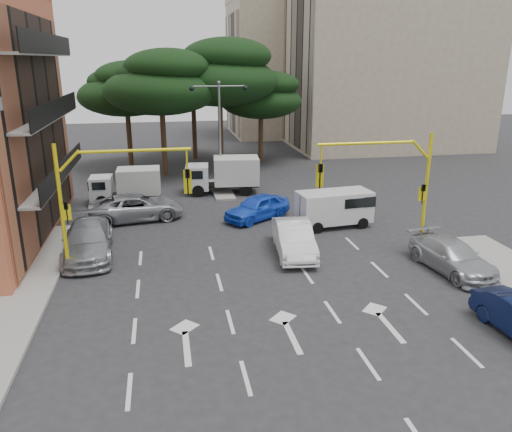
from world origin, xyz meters
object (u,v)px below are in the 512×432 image
(car_silver_cross_a, at_px, (137,207))
(box_truck_a, at_px, (126,186))
(car_silver_parked, at_px, (452,256))
(signal_mast_left, at_px, (103,191))
(van_white, at_px, (334,209))
(signal_mast_right, at_px, (393,178))
(car_blue_compact, at_px, (257,207))
(car_white_hatch, at_px, (294,238))
(car_silver_wagon, at_px, (88,240))
(box_truck_b, at_px, (223,175))
(street_lamp_center, at_px, (220,117))

(car_silver_cross_a, xyz_separation_m, box_truck_a, (-0.81, 4.12, 0.37))
(car_silver_parked, bearing_deg, signal_mast_left, 163.42)
(box_truck_a, bearing_deg, van_white, -121.06)
(signal_mast_right, xyz_separation_m, car_blue_compact, (-5.46, 6.61, -3.13))
(van_white, bearing_deg, car_blue_compact, -123.30)
(car_white_hatch, height_order, van_white, van_white)
(car_silver_wagon, relative_size, car_silver_parked, 1.15)
(car_blue_compact, xyz_separation_m, box_truck_b, (-1.26, 6.63, 0.56))
(car_blue_compact, distance_m, van_white, 4.66)
(car_white_hatch, distance_m, car_silver_cross_a, 10.71)
(car_blue_compact, bearing_deg, signal_mast_right, 6.22)
(car_silver_parked, bearing_deg, van_white, 107.41)
(car_white_hatch, distance_m, box_truck_b, 12.69)
(signal_mast_left, height_order, box_truck_b, signal_mast_left)
(car_silver_cross_a, height_order, van_white, van_white)
(car_silver_cross_a, bearing_deg, car_silver_wagon, 149.98)
(car_blue_compact, height_order, car_silver_parked, car_blue_compact)
(street_lamp_center, bearing_deg, car_silver_parked, -62.49)
(signal_mast_left, xyz_separation_m, box_truck_b, (6.89, 13.24, -2.57))
(signal_mast_right, relative_size, box_truck_a, 1.27)
(signal_mast_left, height_order, box_truck_a, signal_mast_left)
(car_silver_parked, xyz_separation_m, van_white, (-3.22, 7.18, 0.35))
(car_blue_compact, relative_size, box_truck_b, 0.83)
(car_silver_cross_a, distance_m, car_silver_parked, 18.01)
(signal_mast_right, height_order, signal_mast_left, same)
(van_white, xyz_separation_m, box_truck_b, (-5.40, 8.75, 0.25))
(car_silver_cross_a, bearing_deg, car_blue_compact, -109.20)
(car_silver_cross_a, bearing_deg, car_silver_parked, -135.17)
(signal_mast_left, height_order, car_white_hatch, signal_mast_left)
(car_white_hatch, distance_m, box_truck_a, 14.29)
(box_truck_b, bearing_deg, car_blue_compact, -163.80)
(car_silver_wagon, xyz_separation_m, car_silver_parked, (16.70, -5.00, -0.11))
(car_white_hatch, bearing_deg, street_lamp_center, 104.99)
(car_silver_cross_a, xyz_separation_m, van_white, (11.36, -3.40, 0.27))
(signal_mast_right, relative_size, signal_mast_left, 1.00)
(car_silver_wagon, bearing_deg, van_white, 5.39)
(car_silver_wagon, bearing_deg, street_lamp_center, 51.84)
(car_white_hatch, height_order, car_blue_compact, car_white_hatch)
(street_lamp_center, relative_size, box_truck_a, 1.65)
(box_truck_a, bearing_deg, car_blue_compact, -123.26)
(signal_mast_right, height_order, car_silver_cross_a, signal_mast_right)
(signal_mast_left, xyz_separation_m, car_white_hatch, (8.88, 0.72, -3.07))
(car_white_hatch, xyz_separation_m, car_silver_wagon, (-10.08, 1.58, 0.01))
(car_blue_compact, height_order, car_silver_wagon, car_silver_wagon)
(car_white_hatch, relative_size, box_truck_b, 0.92)
(signal_mast_left, height_order, car_silver_cross_a, signal_mast_left)
(signal_mast_right, distance_m, signal_mast_left, 13.61)
(van_white, distance_m, box_truck_b, 10.29)
(signal_mast_right, height_order, street_lamp_center, street_lamp_center)
(street_lamp_center, xyz_separation_m, car_blue_compact, (1.34, -7.40, -4.68))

